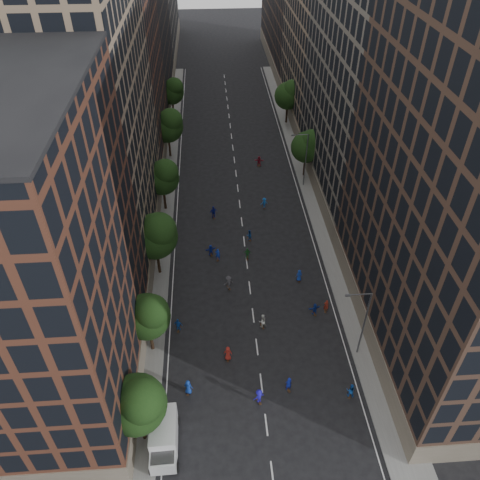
{
  "coord_description": "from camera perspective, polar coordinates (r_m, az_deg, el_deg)",
  "views": [
    {
      "loc": [
        -4.04,
        -18.05,
        41.03
      ],
      "look_at": [
        -0.72,
        29.41,
        2.0
      ],
      "focal_mm": 35.0,
      "sensor_mm": 36.0,
      "label": 1
    }
  ],
  "objects": [
    {
      "name": "ground",
      "position": [
        71.2,
        -0.01,
        4.18
      ],
      "size": [
        240.0,
        240.0,
        0.0
      ],
      "primitive_type": "plane",
      "color": "black",
      "rests_on": "ground"
    },
    {
      "name": "sidewalk_left",
      "position": [
        77.7,
        -9.34,
        6.99
      ],
      "size": [
        4.0,
        105.0,
        0.15
      ],
      "primitive_type": "cube",
      "color": "slate",
      "rests_on": "ground"
    },
    {
      "name": "sidewalk_right",
      "position": [
        78.94,
        8.4,
        7.66
      ],
      "size": [
        4.0,
        105.0,
        0.15
      ],
      "primitive_type": "cube",
      "color": "slate",
      "rests_on": "ground"
    },
    {
      "name": "bldg_left_a",
      "position": [
        41.78,
        -23.97,
        -3.3
      ],
      "size": [
        14.0,
        22.0,
        30.0
      ],
      "primitive_type": "cube",
      "color": "#522C1F",
      "rests_on": "ground"
    },
    {
      "name": "bldg_left_b",
      "position": [
        60.13,
        -18.59,
        13.78
      ],
      "size": [
        14.0,
        26.0,
        34.0
      ],
      "primitive_type": "cube",
      "color": "#8C745B",
      "rests_on": "ground"
    },
    {
      "name": "bldg_left_c",
      "position": [
        82.09,
        -15.09,
        18.88
      ],
      "size": [
        14.0,
        20.0,
        28.0
      ],
      "primitive_type": "cube",
      "color": "#522C1F",
      "rests_on": "ground"
    },
    {
      "name": "bldg_left_d",
      "position": [
        104.21,
        -13.36,
        24.55
      ],
      "size": [
        14.0,
        28.0,
        32.0
      ],
      "primitive_type": "cube",
      "color": "#2E231F",
      "rests_on": "ground"
    },
    {
      "name": "bldg_right_a",
      "position": [
        46.41,
        26.58,
        5.1
      ],
      "size": [
        14.0,
        30.0,
        36.0
      ],
      "primitive_type": "cube",
      "color": "#442F24",
      "rests_on": "ground"
    },
    {
      "name": "bldg_right_b",
      "position": [
        70.59,
        16.1,
        17.58
      ],
      "size": [
        14.0,
        28.0,
        33.0
      ],
      "primitive_type": "cube",
      "color": "#665E54",
      "rests_on": "ground"
    },
    {
      "name": "bldg_right_c",
      "position": [
        94.95,
        11.18,
        24.37
      ],
      "size": [
        14.0,
        26.0,
        35.0
      ],
      "primitive_type": "cube",
      "color": "#8C745B",
      "rests_on": "ground"
    },
    {
      "name": "tree_left_0",
      "position": [
        41.93,
        -12.33,
        -18.88
      ],
      "size": [
        5.2,
        5.2,
        8.83
      ],
      "color": "black",
      "rests_on": "ground"
    },
    {
      "name": "tree_left_1",
      "position": [
        48.22,
        -11.12,
        -9.0
      ],
      "size": [
        4.8,
        4.8,
        8.21
      ],
      "color": "black",
      "rests_on": "ground"
    },
    {
      "name": "tree_left_2",
      "position": [
        56.36,
        -10.21,
        0.67
      ],
      "size": [
        5.6,
        5.6,
        9.45
      ],
      "color": "black",
      "rests_on": "ground"
    },
    {
      "name": "tree_left_3",
      "position": [
        68.13,
        -9.37,
        7.68
      ],
      "size": [
        5.0,
        5.0,
        8.58
      ],
      "color": "black",
      "rests_on": "ground"
    },
    {
      "name": "tree_left_4",
      "position": [
        82.03,
        -8.73,
        13.71
      ],
      "size": [
        5.4,
        5.4,
        9.08
      ],
      "color": "black",
      "rests_on": "ground"
    },
    {
      "name": "tree_left_5",
      "position": [
        96.86,
        -8.24,
        17.57
      ],
      "size": [
        4.8,
        4.8,
        8.33
      ],
      "color": "black",
      "rests_on": "ground"
    },
    {
      "name": "tree_right_a",
      "position": [
        76.38,
        8.29,
        11.34
      ],
      "size": [
        5.0,
        5.0,
        8.39
      ],
      "color": "black",
      "rests_on": "ground"
    },
    {
      "name": "tree_right_b",
      "position": [
        94.06,
        6.01,
        17.27
      ],
      "size": [
        5.2,
        5.2,
        8.83
      ],
      "color": "black",
      "rests_on": "ground"
    },
    {
      "name": "streetlamp_near",
      "position": [
        48.96,
        14.73,
        -9.49
      ],
      "size": [
        2.64,
        0.22,
        9.06
      ],
      "color": "#595B60",
      "rests_on": "ground"
    },
    {
      "name": "streetlamp_far",
      "position": [
        73.95,
        7.87,
        9.97
      ],
      "size": [
        2.64,
        0.22,
        9.06
      ],
      "color": "#595B60",
      "rests_on": "ground"
    },
    {
      "name": "cargo_van",
      "position": [
        45.17,
        -9.28,
        -22.67
      ],
      "size": [
        2.59,
        5.35,
        2.82
      ],
      "rotation": [
        0.0,
        0.0,
        0.02
      ],
      "color": "silver",
      "rests_on": "ground"
    },
    {
      "name": "skater_0",
      "position": [
        48.21,
        -6.33,
        -17.4
      ],
      "size": [
        1.01,
        0.82,
        1.77
      ],
      "primitive_type": "imported",
      "rotation": [
        0.0,
        0.0,
        2.8
      ],
      "color": "#153CAF",
      "rests_on": "ground"
    },
    {
      "name": "skater_1",
      "position": [
        48.33,
        5.93,
        -17.07
      ],
      "size": [
        0.77,
        0.63,
        1.83
      ],
      "primitive_type": "imported",
      "rotation": [
        0.0,
        0.0,
        3.48
      ],
      "color": "#1423A4",
      "rests_on": "ground"
    },
    {
      "name": "skater_2",
      "position": [
        48.96,
        13.33,
        -17.43
      ],
      "size": [
        0.99,
        0.87,
        1.72
      ],
      "primitive_type": "imported",
      "rotation": [
        0.0,
        0.0,
        2.85
      ],
      "color": "#144AA8",
      "rests_on": "ground"
    },
    {
      "name": "skater_3",
      "position": [
        47.45,
        2.32,
        -18.53
      ],
      "size": [
        1.28,
        1.05,
        1.73
      ],
      "primitive_type": "imported",
      "rotation": [
        0.0,
        0.0,
        3.58
      ],
      "color": "#1E16B8",
      "rests_on": "ground"
    },
    {
      "name": "skater_4",
      "position": [
        53.13,
        -7.53,
        -10.25
      ],
      "size": [
        1.07,
        0.66,
        1.69
      ],
      "primitive_type": "imported",
      "rotation": [
        0.0,
        0.0,
        2.87
      ],
      "color": "#1446A5",
      "rests_on": "ground"
    },
    {
      "name": "skater_5",
      "position": [
        55.03,
        9.09,
        -8.33
      ],
      "size": [
        1.49,
        0.8,
        1.53
      ],
      "primitive_type": "imported",
      "rotation": [
        0.0,
        0.0,
        3.4
      ],
      "color": "navy",
      "rests_on": "ground"
    },
    {
      "name": "skater_6",
      "position": [
        50.23,
        -1.48,
        -13.68
      ],
      "size": [
        0.95,
        0.68,
        1.81
      ],
      "primitive_type": "imported",
      "rotation": [
        0.0,
        0.0,
        3.01
      ],
      "color": "maroon",
      "rests_on": "ground"
    },
    {
      "name": "skater_7",
      "position": [
        55.56,
        10.46,
        -7.89
      ],
      "size": [
        0.67,
        0.51,
        1.62
      ],
      "primitive_type": "imported",
      "rotation": [
        0.0,
        0.0,
        2.91
      ],
      "color": "maroon",
      "rests_on": "ground"
    },
    {
      "name": "skater_8",
      "position": [
        53.03,
        2.74,
        -9.86
      ],
      "size": [
        1.05,
        0.91,
        1.83
      ],
      "primitive_type": "imported",
      "rotation": [
        0.0,
        0.0,
        3.42
      ],
      "color": "silver",
      "rests_on": "ground"
    },
    {
      "name": "skater_9",
      "position": [
        57.14,
        -1.41,
        -5.2
      ],
      "size": [
        1.39,
        1.08,
        1.89
      ],
      "primitive_type": "imported",
      "rotation": [
        0.0,
        0.0,
        3.49
      ],
      "color": "#424147",
      "rests_on": "ground"
    },
    {
      "name": "skater_10",
      "position": [
        61.22,
        0.91,
        -1.68
      ],
      "size": [
        1.0,
        0.48,
        1.66
      ],
      "primitive_type": "imported",
      "rotation": [
        0.0,
        0.0,
        3.06
      ],
      "color": "#1D6325",
      "rests_on": "ground"
    },
    {
      "name": "skater_11",
      "position": [
        61.93,
        -3.58,
        -1.26
      ],
      "size": [
        1.52,
        0.9,
        1.56
      ],
      "primitive_type": "imported",
      "rotation": [
        0.0,
        0.0,
        3.47
      ],
      "color": "#142BA7",
      "rests_on": "ground"
    },
    {
      "name": "skater_12",
      "position": [
        58.63,
        7.21,
        -4.34
      ],
      "size": [
        0.85,
        0.6,
        1.63
      ],
      "primitive_type": "imported",
      "rotation": [
        0.0,
        0.0,
        3.25
      ],
      "color": "#123299",
      "rests_on": "ground"
    },
    {
      "name": "skater_13",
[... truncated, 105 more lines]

